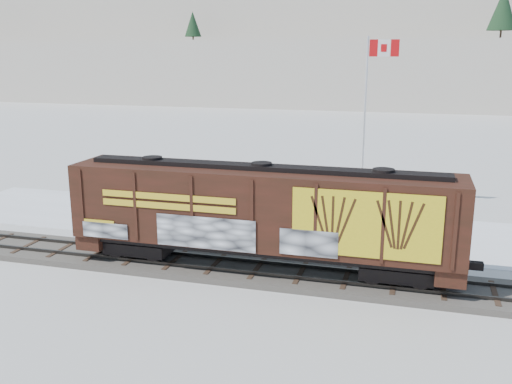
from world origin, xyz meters
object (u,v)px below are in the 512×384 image
(flagpole, at_px, (365,149))
(car_white, at_px, (341,218))
(car_silver, at_px, (229,213))
(hopper_railcar, at_px, (261,211))
(car_dark, at_px, (353,216))

(flagpole, bearing_deg, car_white, -97.77)
(car_silver, bearing_deg, hopper_railcar, -167.25)
(car_silver, height_order, car_dark, car_silver)
(flagpole, distance_m, car_silver, 9.70)
(flagpole, height_order, car_dark, flagpole)
(car_silver, bearing_deg, car_white, -99.37)
(hopper_railcar, height_order, car_dark, hopper_railcar)
(car_white, bearing_deg, car_silver, 113.95)
(car_dark, bearing_deg, hopper_railcar, 143.66)
(hopper_railcar, xyz_separation_m, flagpole, (3.31, 12.52, 0.92))
(hopper_railcar, bearing_deg, car_silver, 119.41)
(car_dark, bearing_deg, car_silver, 87.57)
(hopper_railcar, relative_size, car_white, 3.63)
(hopper_railcar, xyz_separation_m, car_white, (2.61, 7.38, -2.18))
(car_silver, distance_m, car_white, 6.36)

